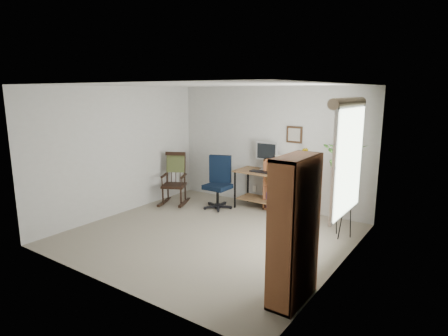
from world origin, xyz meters
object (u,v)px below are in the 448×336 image
Objects in this scene: desk at (263,190)px; low_bookshelf at (289,186)px; office_chair at (218,182)px; rocking_chair at (174,179)px; tall_bookshelf at (294,231)px.

desk is 0.54m from low_bookshelf.
office_chair is at bearing -147.76° from desk.
rocking_chair is (-0.91, -0.28, 0.01)m from office_chair.
office_chair is 0.65× the size of tall_bookshelf.
low_bookshelf is 3.19m from tall_bookshelf.
desk is at bearing -3.49° from rocking_chair.
low_bookshelf is (1.27, 0.60, -0.02)m from office_chair.
rocking_chair is at bearing 176.39° from office_chair.
low_bookshelf is at bearing -5.94° from rocking_chair.
desk is 1.05× the size of low_bookshelf.
rocking_chair is 0.66× the size of tall_bookshelf.
tall_bookshelf is (2.65, -2.26, 0.29)m from office_chair.
rocking_chair is (-1.67, -0.75, 0.16)m from desk.
rocking_chair is at bearing -155.71° from desk.
tall_bookshelf is (1.38, -2.85, 0.31)m from low_bookshelf.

